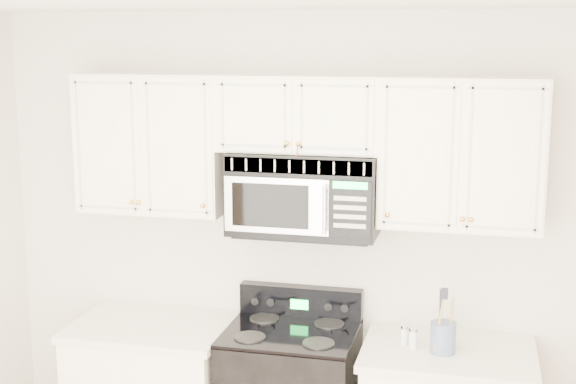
% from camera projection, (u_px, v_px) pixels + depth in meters
% --- Properties ---
extents(room, '(3.51, 3.51, 2.61)m').
position_uv_depth(room, '(200.00, 378.00, 2.77)').
color(room, '#9B5D40').
rests_on(room, ground).
extents(upper_cabinets, '(2.44, 0.37, 0.75)m').
position_uv_depth(upper_cabinets, '(301.00, 140.00, 4.16)').
color(upper_cabinets, white).
rests_on(upper_cabinets, ground).
extents(microwave, '(0.77, 0.44, 0.43)m').
position_uv_depth(microwave, '(305.00, 193.00, 4.18)').
color(microwave, black).
rests_on(microwave, ground).
extents(utensil_crock, '(0.13, 0.13, 0.33)m').
position_uv_depth(utensil_crock, '(443.00, 337.00, 3.96)').
color(utensil_crock, slate).
rests_on(utensil_crock, base_cabinet_right).
extents(shaker_salt, '(0.04, 0.04, 0.10)m').
position_uv_depth(shaker_salt, '(405.00, 335.00, 4.08)').
color(shaker_salt, silver).
rests_on(shaker_salt, base_cabinet_right).
extents(shaker_pepper, '(0.05, 0.05, 0.11)m').
position_uv_depth(shaker_pepper, '(413.00, 338.00, 4.02)').
color(shaker_pepper, silver).
rests_on(shaker_pepper, base_cabinet_right).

